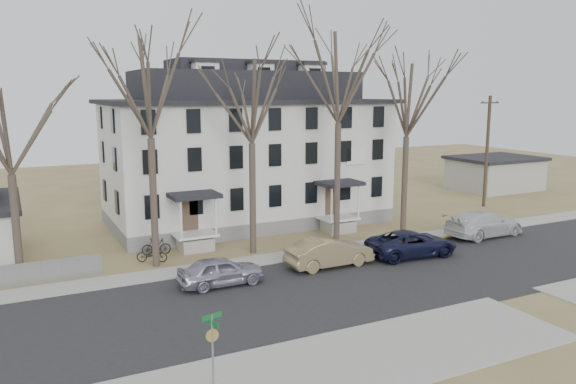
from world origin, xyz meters
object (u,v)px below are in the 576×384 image
utility_pole_far (487,150)px  bicycle_right (156,247)px  street_sign (212,340)px  car_silver (221,272)px  tree_mid_left (251,95)px  boarding_house (247,151)px  car_white (484,224)px  bicycle_left (152,255)px  car_navy (412,244)px  tree_center (339,71)px  car_tan (329,253)px  tree_mid_right (408,95)px  tree_far_left (149,81)px  tree_bungalow (7,126)px

utility_pole_far → bicycle_right: bearing=-175.8°
street_sign → car_silver: bearing=54.6°
tree_mid_left → utility_pole_far: size_ratio=1.34×
car_silver → boarding_house: bearing=-27.6°
car_white → bicycle_left: size_ratio=3.34×
boarding_house → utility_pole_far: (20.50, -3.95, -0.47)m
utility_pole_far → bicycle_right: size_ratio=5.43×
car_navy → tree_center: bearing=28.6°
tree_center → car_white: tree_center is taller
boarding_house → car_tan: size_ratio=4.11×
bicycle_left → car_navy: bearing=-84.6°
tree_mid_right → car_silver: tree_mid_right is taller
car_silver → car_white: (19.52, 1.39, 0.11)m
tree_center → street_sign: tree_center is taller
tree_far_left → car_navy: 17.87m
car_tan → car_navy: car_tan is taller
tree_bungalow → bicycle_left: (6.92, 0.70, -7.65)m
tree_far_left → tree_mid_right: size_ratio=1.08×
tree_mid_right → car_navy: (-3.27, -5.00, -8.83)m
car_silver → bicycle_left: (-2.25, 5.52, -0.28)m
tree_center → street_sign: (-13.53, -14.32, -9.33)m
tree_center → tree_bungalow: bearing=180.0°
boarding_house → car_navy: bearing=-68.3°
tree_center → car_navy: tree_center is taller
car_tan → bicycle_right: car_tan is taller
bicycle_left → bicycle_right: bearing=4.1°
tree_mid_right → street_sign: 25.08m
tree_mid_right → street_sign: (-19.03, -14.32, -7.85)m
tree_mid_left → car_silver: (-3.83, -4.82, -8.85)m
tree_center → tree_mid_right: bearing=0.0°
tree_mid_left → car_white: 18.29m
tree_bungalow → car_navy: size_ratio=1.95×
tree_mid_left → street_sign: size_ratio=4.81×
boarding_house → bicycle_left: 12.73m
tree_mid_left → tree_mid_right: same height
boarding_house → car_silver: bearing=-117.8°
car_navy → utility_pole_far: bearing=-54.4°
car_navy → bicycle_left: size_ratio=3.10×
tree_mid_right → tree_bungalow: bearing=180.0°
boarding_house → bicycle_left: size_ratio=11.66×
tree_mid_right → utility_pole_far: bearing=19.3°
tree_mid_left → street_sign: (-7.53, -14.32, -7.85)m
tree_far_left → street_sign: 16.77m
car_tan → bicycle_left: (-8.81, 5.27, -0.36)m
tree_mid_left → car_navy: size_ratio=2.30×
tree_bungalow → car_silver: bearing=-27.7°
tree_far_left → tree_bungalow: bearing=180.0°
car_tan → street_sign: bearing=132.9°
tree_mid_left → car_white: bearing=-12.4°
boarding_house → street_sign: size_ratio=7.85×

